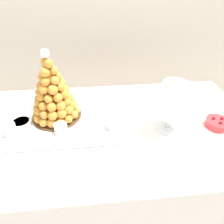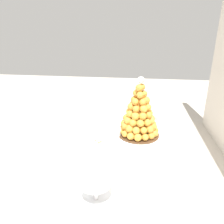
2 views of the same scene
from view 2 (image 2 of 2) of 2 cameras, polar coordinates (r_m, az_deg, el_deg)
The scene contains 9 objects.
buffet_table at distance 1.07m, azimuth 1.32°, elevation -18.48°, with size 1.42×0.79×0.75m.
serving_tray at distance 1.21m, azimuth 5.87°, elevation -7.12°, with size 0.62×0.41×0.02m.
croquembouche at distance 1.18m, azimuth 7.62°, elevation -0.44°, with size 0.25×0.25×0.35m.
dessert_cup_left at distance 1.42m, azimuth 3.06°, elevation -1.62°, with size 0.06×0.06×0.05m.
dessert_cup_mid_left at distance 1.21m, azimuth 1.23°, elevation -5.75°, with size 0.06×0.06×0.05m.
dessert_cup_centre at distance 1.00m, azimuth 0.12°, elevation -11.56°, with size 0.05×0.05×0.05m.
creme_brulee_ramekin at distance 1.38m, azimuth 5.12°, elevation -2.64°, with size 0.09×0.09×0.03m.
macaron_goblet at distance 0.72m, azimuth -4.84°, elevation -14.41°, with size 0.12×0.12×0.25m.
wine_glass at distance 1.27m, azimuth 11.59°, elevation -0.97°, with size 0.07×0.07×0.15m.
Camera 2 is at (0.82, 0.10, 1.32)m, focal length 32.61 mm.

